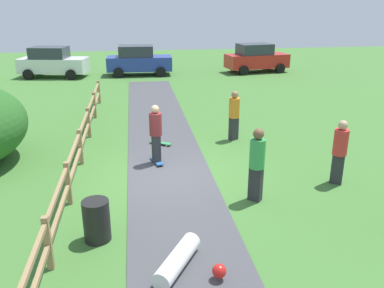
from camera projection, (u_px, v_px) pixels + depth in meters
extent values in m
plane|color=#427533|center=(170.00, 176.00, 11.49)|extent=(60.00, 60.00, 0.00)
cube|color=#47474C|center=(170.00, 176.00, 11.49)|extent=(2.40, 28.00, 0.02)
cube|color=#997A51|center=(48.00, 243.00, 7.37)|extent=(0.12, 0.12, 1.10)
cube|color=#997A51|center=(68.00, 183.00, 9.76)|extent=(0.12, 0.12, 1.10)
cube|color=#997A51|center=(80.00, 147.00, 12.15)|extent=(0.12, 0.12, 1.10)
cube|color=#997A51|center=(89.00, 123.00, 14.55)|extent=(0.12, 0.12, 1.10)
cube|color=#997A51|center=(94.00, 105.00, 16.94)|extent=(0.12, 0.12, 1.10)
cube|color=#997A51|center=(99.00, 92.00, 19.33)|extent=(0.12, 0.12, 1.10)
cube|color=#997A51|center=(75.00, 165.00, 10.97)|extent=(0.08, 18.00, 0.09)
cube|color=#997A51|center=(73.00, 149.00, 10.82)|extent=(0.08, 18.00, 0.09)
cylinder|color=black|center=(97.00, 221.00, 8.31)|extent=(0.56, 0.56, 0.90)
cube|color=#265999|center=(157.00, 160.00, 12.35)|extent=(0.39, 0.82, 0.02)
cylinder|color=silver|center=(152.00, 159.00, 12.58)|extent=(0.04, 0.07, 0.06)
cylinder|color=silver|center=(156.00, 158.00, 12.64)|extent=(0.04, 0.07, 0.06)
cylinder|color=silver|center=(157.00, 165.00, 12.10)|extent=(0.04, 0.07, 0.06)
cylinder|color=silver|center=(162.00, 165.00, 12.15)|extent=(0.04, 0.07, 0.06)
cube|color=#2D2D33|center=(156.00, 148.00, 12.21)|extent=(0.27, 0.36, 0.81)
cylinder|color=maroon|center=(156.00, 124.00, 11.96)|extent=(0.46, 0.46, 0.68)
sphere|color=tan|center=(155.00, 109.00, 11.80)|extent=(0.24, 0.24, 0.24)
cylinder|color=white|center=(177.00, 260.00, 7.46)|extent=(1.03, 1.39, 0.36)
sphere|color=red|center=(219.00, 271.00, 7.16)|extent=(0.26, 0.26, 0.26)
cube|color=#338C4C|center=(160.00, 143.00, 13.89)|extent=(0.77, 0.62, 0.02)
cylinder|color=silver|center=(152.00, 143.00, 13.96)|extent=(0.07, 0.06, 0.06)
cylinder|color=silver|center=(155.00, 142.00, 14.08)|extent=(0.07, 0.06, 0.06)
cylinder|color=silver|center=(166.00, 146.00, 13.72)|extent=(0.07, 0.06, 0.06)
cylinder|color=silver|center=(169.00, 144.00, 13.85)|extent=(0.07, 0.06, 0.06)
cube|color=#2D2D33|center=(256.00, 184.00, 9.98)|extent=(0.37, 0.36, 0.88)
cylinder|color=green|center=(257.00, 154.00, 9.70)|extent=(0.54, 0.54, 0.74)
sphere|color=brown|center=(259.00, 134.00, 9.53)|extent=(0.26, 0.26, 0.26)
cube|color=#2D2D33|center=(234.00, 129.00, 14.32)|extent=(0.38, 0.34, 0.83)
cylinder|color=orange|center=(234.00, 108.00, 14.06)|extent=(0.53, 0.53, 0.69)
sphere|color=#9E704C|center=(235.00, 95.00, 13.90)|extent=(0.25, 0.25, 0.25)
cube|color=#2D2D33|center=(337.00, 169.00, 10.91)|extent=(0.38, 0.34, 0.84)
cylinder|color=red|center=(341.00, 142.00, 10.65)|extent=(0.52, 0.52, 0.70)
sphere|color=tan|center=(343.00, 125.00, 10.49)|extent=(0.25, 0.25, 0.25)
cube|color=#283D99|center=(140.00, 63.00, 26.47)|extent=(4.25, 1.84, 0.90)
cube|color=#2D333D|center=(136.00, 51.00, 26.17)|extent=(2.25, 1.63, 0.70)
cylinder|color=black|center=(160.00, 68.00, 27.58)|extent=(0.65, 0.26, 0.64)
cylinder|color=black|center=(161.00, 72.00, 25.94)|extent=(0.65, 0.26, 0.64)
cylinder|color=black|center=(120.00, 68.00, 27.30)|extent=(0.65, 0.26, 0.64)
cylinder|color=black|center=(119.00, 73.00, 25.66)|extent=(0.65, 0.26, 0.64)
cube|color=red|center=(257.00, 61.00, 27.55)|extent=(4.42, 2.34, 0.90)
cube|color=#2D333D|center=(255.00, 49.00, 27.22)|extent=(2.42, 1.89, 0.70)
cylinder|color=black|center=(268.00, 65.00, 28.87)|extent=(0.67, 0.34, 0.64)
cylinder|color=black|center=(280.00, 68.00, 27.29)|extent=(0.67, 0.34, 0.64)
cylinder|color=black|center=(233.00, 66.00, 28.11)|extent=(0.67, 0.34, 0.64)
cylinder|color=black|center=(244.00, 70.00, 26.53)|extent=(0.67, 0.34, 0.64)
cube|color=silver|center=(54.00, 65.00, 25.73)|extent=(4.44, 2.43, 0.90)
cube|color=#2D333D|center=(49.00, 52.00, 25.46)|extent=(2.44, 1.93, 0.70)
cylinder|color=black|center=(79.00, 70.00, 26.66)|extent=(0.67, 0.35, 0.64)
cylinder|color=black|center=(71.00, 75.00, 25.01)|extent=(0.67, 0.35, 0.64)
cylinder|color=black|center=(39.00, 70.00, 26.75)|extent=(0.67, 0.35, 0.64)
cylinder|color=black|center=(28.00, 74.00, 25.10)|extent=(0.67, 0.35, 0.64)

